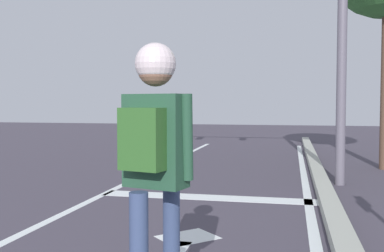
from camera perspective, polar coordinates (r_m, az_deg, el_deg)
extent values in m
cube|color=silver|center=(5.89, -16.27, -10.74)|extent=(0.12, 20.00, 0.01)
cube|color=silver|center=(5.21, 15.02, -12.54)|extent=(0.12, 20.00, 0.01)
cube|color=silver|center=(6.69, 1.98, -8.97)|extent=(3.16, 0.40, 0.01)
cube|color=silver|center=(4.78, -0.54, -13.83)|extent=(0.71, 0.71, 0.01)
cube|color=#A1A398|center=(5.21, 17.84, -11.81)|extent=(0.24, 24.00, 0.14)
cylinder|color=navy|center=(3.02, -2.60, -14.54)|extent=(0.11, 0.11, 0.80)
cube|color=#224832|center=(2.73, -4.59, -1.85)|extent=(0.41, 0.27, 0.56)
cylinder|color=#224832|center=(2.86, -7.62, -1.14)|extent=(0.07, 0.09, 0.51)
cylinder|color=#224832|center=(2.66, -0.65, -1.42)|extent=(0.07, 0.10, 0.51)
sphere|color=#8E614D|center=(2.73, -4.63, 7.28)|extent=(0.22, 0.22, 0.22)
sphere|color=silver|center=(2.73, -4.63, 7.86)|extent=(0.25, 0.25, 0.25)
cube|color=#2B5824|center=(2.61, -6.20, -1.64)|extent=(0.29, 0.20, 0.36)
cylinder|color=#5C5764|center=(8.12, 18.44, 13.23)|extent=(0.16, 0.16, 5.71)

